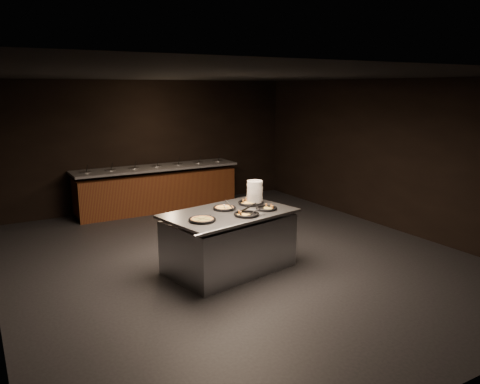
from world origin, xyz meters
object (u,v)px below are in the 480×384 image
at_px(pan_veggie_whole, 202,220).
at_px(pan_cheese_whole, 224,208).
at_px(serving_counter, 229,242).
at_px(plate_stack, 255,192).

distance_m(pan_veggie_whole, pan_cheese_whole, 0.71).
height_order(serving_counter, pan_cheese_whole, pan_cheese_whole).
distance_m(serving_counter, plate_stack, 0.97).
relative_size(plate_stack, pan_veggie_whole, 0.92).
bearing_deg(pan_veggie_whole, serving_counter, 22.75).
bearing_deg(pan_veggie_whole, plate_stack, 24.24).
bearing_deg(serving_counter, plate_stack, 14.02).
bearing_deg(pan_veggie_whole, pan_cheese_whole, 35.77).
xyz_separation_m(serving_counter, pan_cheese_whole, (0.02, 0.18, 0.49)).
distance_m(serving_counter, pan_veggie_whole, 0.78).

